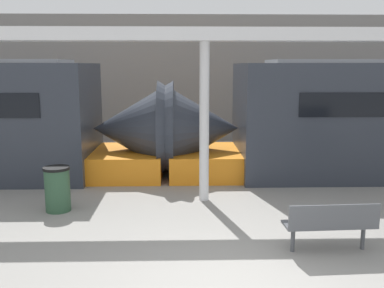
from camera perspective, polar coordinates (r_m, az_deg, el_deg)
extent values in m
cube|color=gray|center=(17.27, 0.73, 8.63)|extent=(56.00, 0.20, 5.00)
cone|color=#2D333D|center=(11.94, 0.87, 2.13)|extent=(2.24, 2.63, 2.63)
cube|color=orange|center=(12.13, 1.86, -2.39)|extent=(2.02, 2.46, 0.70)
cone|color=#2D333D|center=(12.01, -7.81, 2.08)|extent=(2.24, 2.63, 2.63)
cube|color=orange|center=(12.21, -8.69, -2.43)|extent=(2.02, 2.46, 0.70)
cube|color=#4C4F54|center=(7.53, 17.79, -10.16)|extent=(1.52, 0.52, 0.04)
cube|color=#4C4F54|center=(7.29, 18.47, -9.13)|extent=(1.50, 0.11, 0.38)
cylinder|color=#4C4F54|center=(7.42, 13.29, -12.22)|extent=(0.07, 0.07, 0.44)
cylinder|color=#4C4F54|center=(7.86, 21.82, -11.41)|extent=(0.07, 0.07, 0.44)
cylinder|color=#2D5138|center=(9.50, -17.49, -5.91)|extent=(0.52, 0.52, 0.89)
cylinder|color=black|center=(9.38, -17.65, -3.11)|extent=(0.55, 0.55, 0.06)
cylinder|color=silver|center=(9.52, 1.64, 2.80)|extent=(0.22, 0.22, 3.56)
cube|color=silver|center=(9.46, 1.70, 14.39)|extent=(28.00, 0.60, 0.28)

